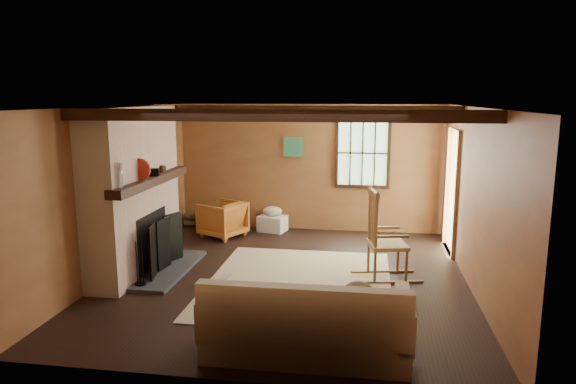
% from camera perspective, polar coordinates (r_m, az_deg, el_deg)
% --- Properties ---
extents(ground, '(5.50, 5.50, 0.00)m').
position_cam_1_polar(ground, '(7.41, -0.12, -9.46)').
color(ground, black).
rests_on(ground, ground).
extents(room_envelope, '(5.02, 5.52, 2.44)m').
position_cam_1_polar(room_envelope, '(7.24, 1.92, 3.39)').
color(room_envelope, brown).
rests_on(room_envelope, ground).
extents(fireplace, '(1.02, 2.30, 2.40)m').
position_cam_1_polar(fireplace, '(7.76, -16.58, -0.54)').
color(fireplace, '#B04A44').
rests_on(fireplace, ground).
extents(rug, '(2.50, 3.00, 0.01)m').
position_cam_1_polar(rug, '(7.20, 1.23, -10.06)').
color(rug, tan).
rests_on(rug, ground).
extents(rocking_chair, '(1.01, 0.66, 1.28)m').
position_cam_1_polar(rocking_chair, '(7.34, 10.65, -5.41)').
color(rocking_chair, '#AB8453').
rests_on(rocking_chair, ground).
extents(sofa, '(2.06, 0.93, 0.83)m').
position_cam_1_polar(sofa, '(5.27, 2.14, -14.63)').
color(sofa, beige).
rests_on(sofa, ground).
extents(firewood_pile, '(0.72, 0.13, 0.26)m').
position_cam_1_polar(firewood_pile, '(10.25, -9.51, -3.16)').
color(firewood_pile, brown).
rests_on(firewood_pile, ground).
extents(laundry_basket, '(0.58, 0.49, 0.30)m').
position_cam_1_polar(laundry_basket, '(9.82, -1.74, -3.51)').
color(laundry_basket, white).
rests_on(laundry_basket, ground).
extents(basket_pillow, '(0.37, 0.30, 0.18)m').
position_cam_1_polar(basket_pillow, '(9.77, -1.74, -2.14)').
color(basket_pillow, beige).
rests_on(basket_pillow, laundry_basket).
extents(armchair, '(0.95, 0.95, 0.65)m').
position_cam_1_polar(armchair, '(9.47, -7.28, -3.01)').
color(armchair, '#BF6026').
rests_on(armchair, ground).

